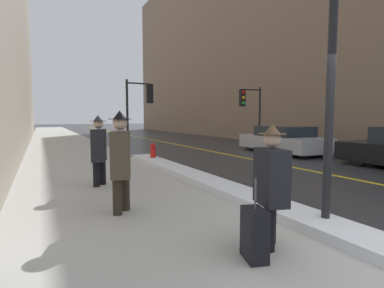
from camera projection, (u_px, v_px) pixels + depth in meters
The scene contains 13 objects.
sidewalk_slab at pixel (70, 149), 15.67m from camera, with size 4.00×80.00×0.01m.
road_centre_stripe at pixel (175, 144), 18.36m from camera, with size 0.16×80.00×0.00m.
snow_bank_curb at pixel (203, 180), 7.41m from camera, with size 0.71×10.30×0.16m.
building_facade_right at pixel (233, 44), 27.89m from camera, with size 6.00×36.00×17.04m.
lamp_post at pixel (333, 18), 4.14m from camera, with size 0.28×0.28×5.03m.
traffic_light_near at pixel (142, 101), 14.05m from camera, with size 1.31×0.32×3.36m.
traffic_light_far at pixel (249, 104), 16.14m from camera, with size 1.31×0.33×3.28m.
pedestrian_in_fedora at pixel (271, 181), 3.68m from camera, with size 0.40×0.54×1.55m.
pedestrian_with_shoulder_bag at pixel (121, 158), 5.03m from camera, with size 0.45×0.77×1.74m.
pedestrian_in_glasses at pixel (99, 148), 7.03m from camera, with size 0.43×0.58×1.68m.
parked_car_silver at pixel (283, 140), 13.81m from camera, with size 2.16×4.62×1.23m.
rolling_suitcase at pixel (255, 235), 3.38m from camera, with size 0.31×0.41×0.95m.
fire_hydrant at pixel (153, 153), 10.98m from camera, with size 0.20×0.20×0.70m.
Camera 1 is at (-3.33, -1.79, 1.62)m, focal length 28.00 mm.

